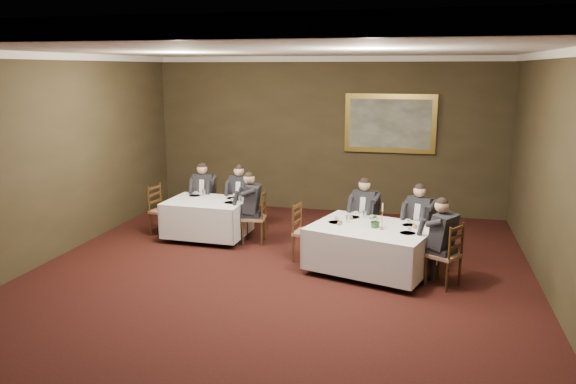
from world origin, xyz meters
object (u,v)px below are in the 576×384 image
at_px(diner_main_endright, 444,253).
at_px(diner_sec_endright, 254,216).
at_px(table_main, 371,245).
at_px(diner_main_backleft, 365,224).
at_px(diner_sec_backleft, 204,203).
at_px(diner_main_backright, 420,232).
at_px(centerpiece, 376,220).
at_px(diner_sec_backright, 241,205).
at_px(painting, 390,124).
at_px(chair_main_endleft, 307,244).
at_px(chair_sec_backright, 242,216).
at_px(candlestick, 382,220).
at_px(chair_main_endright, 443,268).
at_px(chair_main_backleft, 365,236).
at_px(chair_main_backright, 419,244).
at_px(chair_sec_endright, 255,228).
at_px(chair_sec_endleft, 163,221).
at_px(table_second, 208,216).
at_px(chair_sec_backleft, 205,213).

bearing_deg(diner_main_endright, diner_sec_endright, 99.14).
relative_size(table_main, diner_main_backleft, 1.63).
bearing_deg(diner_sec_backleft, diner_main_backleft, 162.26).
relative_size(diner_main_backright, centerpiece, 5.30).
relative_size(table_main, diner_sec_backright, 1.63).
relative_size(diner_main_backright, diner_sec_backright, 1.00).
xyz_separation_m(diner_main_backright, painting, (-0.75, 3.03, 1.54)).
distance_m(chair_main_endleft, diner_sec_backleft, 2.93).
bearing_deg(chair_sec_backright, diner_main_endright, 155.60).
xyz_separation_m(table_main, diner_main_backleft, (-0.21, 1.05, 0.06)).
relative_size(diner_sec_endright, centerpiece, 5.30).
xyz_separation_m(diner_sec_backright, diner_sec_endright, (0.51, -0.79, 0.00)).
height_order(diner_sec_backleft, candlestick, diner_sec_backleft).
bearing_deg(chair_main_endright, diner_main_endright, 90.00).
bearing_deg(candlestick, chair_main_endleft, 160.37).
distance_m(chair_main_endleft, diner_main_endright, 2.36).
distance_m(diner_main_backleft, centerpiece, 1.19).
bearing_deg(chair_main_backleft, chair_main_backright, 179.77).
distance_m(chair_main_backright, chair_sec_endright, 3.06).
bearing_deg(diner_sec_endright, chair_sec_endleft, 81.55).
height_order(chair_main_backleft, diner_main_backleft, diner_main_backleft).
xyz_separation_m(chair_sec_backright, chair_sec_endright, (0.52, -0.80, 0.00)).
bearing_deg(candlestick, table_main, 142.95).
relative_size(diner_sec_backleft, chair_sec_endright, 1.35).
xyz_separation_m(centerpiece, candlestick, (0.10, -0.09, 0.03)).
height_order(diner_main_backright, chair_sec_endleft, diner_main_backright).
distance_m(diner_sec_backleft, chair_sec_endleft, 0.97).
relative_size(chair_main_backleft, chair_main_endleft, 1.00).
relative_size(diner_main_backleft, candlestick, 3.06).
bearing_deg(painting, chair_main_backright, -75.95).
xyz_separation_m(chair_sec_endright, diner_sec_endright, (-0.01, -0.00, 0.23)).
relative_size(chair_main_endleft, chair_sec_endleft, 1.00).
bearing_deg(diner_sec_backright, chair_main_endleft, 142.88).
relative_size(table_second, diner_sec_backleft, 1.16).
xyz_separation_m(chair_main_endright, centerpiece, (-1.06, 0.30, 0.61)).
relative_size(diner_main_backleft, chair_sec_endright, 1.35).
height_order(chair_main_endleft, chair_main_endright, same).
distance_m(chair_main_endleft, diner_sec_endright, 1.39).
bearing_deg(diner_main_backleft, chair_sec_endleft, 15.41).
height_order(diner_main_endright, chair_sec_endright, diner_main_endright).
height_order(chair_main_backleft, centerpiece, centerpiece).
relative_size(table_main, painting, 1.11).
distance_m(chair_sec_backleft, chair_sec_endleft, 0.95).
height_order(diner_main_endright, chair_sec_backright, diner_main_endright).
relative_size(table_second, chair_sec_endright, 1.56).
height_order(table_second, chair_main_endleft, chair_main_endleft).
xyz_separation_m(chair_sec_backleft, painting, (3.63, 1.92, 1.77)).
bearing_deg(candlestick, chair_main_backright, 57.12).
height_order(chair_main_backright, diner_sec_backright, diner_sec_backright).
height_order(diner_main_backright, diner_sec_backleft, same).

